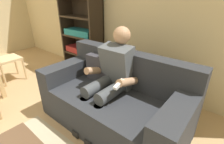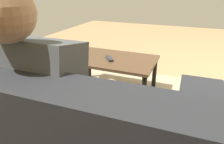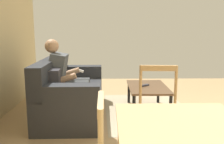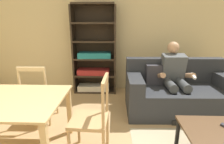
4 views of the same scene
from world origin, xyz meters
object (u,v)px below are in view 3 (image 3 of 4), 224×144
Objects in this scene: coffee_table at (148,89)px; tv_remote at (145,85)px; dining_chair_facing_couch at (159,116)px; person_lounging at (66,77)px; couch at (69,94)px.

tv_remote is at bearing 76.40° from coffee_table.
tv_remote is at bearing -2.66° from dining_chair_facing_couch.
person_lounging is 1.35m from coffee_table.
tv_remote reaches higher than coffee_table.
person_lounging is at bearing 42.44° from dining_chair_facing_couch.
tv_remote is (0.22, -1.26, -0.19)m from person_lounging.
dining_chair_facing_couch is (-1.30, -1.19, -0.16)m from person_lounging.
coffee_table is (0.21, -1.31, -0.26)m from person_lounging.
dining_chair_facing_couch is at bearing -137.56° from person_lounging.
person_lounging is 1.24× the size of dining_chair_facing_couch.
person_lounging is at bearing 62.70° from tv_remote.
person_lounging reaches higher than dining_chair_facing_couch.
couch is 1.87× the size of coffee_table.
dining_chair_facing_couch reaches higher than couch.
couch reaches higher than coffee_table.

